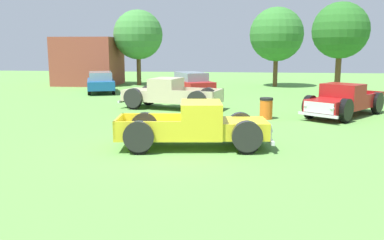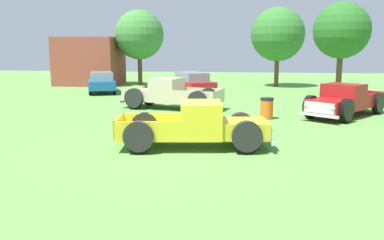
{
  "view_description": "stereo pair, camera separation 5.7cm",
  "coord_description": "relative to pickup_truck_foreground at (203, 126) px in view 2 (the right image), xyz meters",
  "views": [
    {
      "loc": [
        1.97,
        -12.62,
        3.17
      ],
      "look_at": [
        0.43,
        0.05,
        0.9
      ],
      "focal_mm": 38.48,
      "sensor_mm": 36.0,
      "label": 1
    },
    {
      "loc": [
        2.02,
        -12.61,
        3.17
      ],
      "look_at": [
        0.43,
        0.05,
        0.9
      ],
      "focal_mm": 38.48,
      "sensor_mm": 36.0,
      "label": 2
    }
  ],
  "objects": [
    {
      "name": "pickup_truck_behind_right",
      "position": [
        5.73,
        6.59,
        0.02
      ],
      "size": [
        4.46,
        4.99,
        1.52
      ],
      "color": "maroon",
      "rests_on": "ground_plane"
    },
    {
      "name": "oak_tree_center",
      "position": [
        3.86,
        21.18,
        3.45
      ],
      "size": [
        4.27,
        4.27,
        6.3
      ],
      "color": "brown",
      "rests_on": "ground_plane"
    },
    {
      "name": "pickup_truck_behind_left",
      "position": [
        -2.76,
        8.22,
        0.05
      ],
      "size": [
        5.48,
        3.04,
        1.59
      ],
      "color": "#C6B793",
      "rests_on": "ground_plane"
    },
    {
      "name": "pickup_truck_foreground",
      "position": [
        0.0,
        0.0,
        0.0
      ],
      "size": [
        4.99,
        2.39,
        1.47
      ],
      "color": "yellow",
      "rests_on": "ground_plane"
    },
    {
      "name": "ground_plane",
      "position": [
        -0.78,
        -0.1,
        -0.7
      ],
      "size": [
        80.0,
        80.0,
        0.0
      ],
      "primitive_type": "plane",
      "color": "#5B9342"
    },
    {
      "name": "brick_pavilion",
      "position": [
        -11.73,
        21.03,
        1.28
      ],
      "size": [
        5.03,
        4.29,
        3.97
      ],
      "color": "brown",
      "rests_on": "ground_plane"
    },
    {
      "name": "oak_tree_west",
      "position": [
        7.28,
        14.6,
        3.47
      ],
      "size": [
        3.53,
        3.53,
        5.96
      ],
      "color": "brown",
      "rests_on": "ground_plane"
    },
    {
      "name": "oak_tree_east",
      "position": [
        -7.42,
        21.22,
        3.46
      ],
      "size": [
        4.07,
        4.07,
        6.21
      ],
      "color": "brown",
      "rests_on": "ground_plane"
    },
    {
      "name": "trash_can",
      "position": [
        2.29,
        5.66,
        -0.22
      ],
      "size": [
        0.59,
        0.59,
        0.95
      ],
      "color": "orange",
      "rests_on": "ground_plane"
    },
    {
      "name": "sedan_distant_b",
      "position": [
        -8.65,
        15.16,
        0.06
      ],
      "size": [
        3.19,
        4.71,
        1.46
      ],
      "color": "#195699",
      "rests_on": "ground_plane"
    },
    {
      "name": "sedan_distant_a",
      "position": [
        -2.29,
        15.1,
        0.08
      ],
      "size": [
        3.79,
        4.75,
        1.48
      ],
      "color": "#B21E1E",
      "rests_on": "ground_plane"
    }
  ]
}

